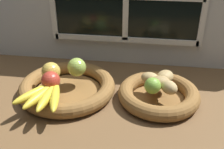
{
  "coord_description": "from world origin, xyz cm",
  "views": [
    {
      "loc": [
        10.45,
        -83.24,
        55.58
      ],
      "look_at": [
        -1.7,
        -0.76,
        9.44
      ],
      "focal_mm": 42.52,
      "sensor_mm": 36.0,
      "label": 1
    }
  ],
  "objects_px": {
    "potato_oblong": "(150,78)",
    "potato_large": "(160,82)",
    "fruit_bowl_left": "(67,87)",
    "chili_pepper": "(161,84)",
    "apple_green_back": "(77,67)",
    "apple_golden_left": "(51,71)",
    "banana_bunch_front": "(45,95)",
    "potato_back": "(165,77)",
    "fruit_bowl_right": "(159,94)",
    "apple_red_front": "(51,81)",
    "potato_small": "(169,87)",
    "lime_near": "(153,86)"
  },
  "relations": [
    {
      "from": "apple_red_front",
      "to": "potato_back",
      "type": "relative_size",
      "value": 0.89
    },
    {
      "from": "chili_pepper",
      "to": "lime_near",
      "type": "bearing_deg",
      "value": -152.97
    },
    {
      "from": "apple_green_back",
      "to": "potato_large",
      "type": "distance_m",
      "value": 0.32
    },
    {
      "from": "apple_green_back",
      "to": "lime_near",
      "type": "xyz_separation_m",
      "value": [
        0.29,
        -0.08,
        -0.01
      ]
    },
    {
      "from": "apple_golden_left",
      "to": "potato_oblong",
      "type": "bearing_deg",
      "value": 4.27
    },
    {
      "from": "apple_golden_left",
      "to": "potato_back",
      "type": "xyz_separation_m",
      "value": [
        0.42,
        0.04,
        -0.01
      ]
    },
    {
      "from": "apple_green_back",
      "to": "chili_pepper",
      "type": "relative_size",
      "value": 0.63
    },
    {
      "from": "fruit_bowl_left",
      "to": "banana_bunch_front",
      "type": "relative_size",
      "value": 1.92
    },
    {
      "from": "fruit_bowl_right",
      "to": "apple_golden_left",
      "type": "bearing_deg",
      "value": 179.98
    },
    {
      "from": "potato_small",
      "to": "potato_back",
      "type": "xyz_separation_m",
      "value": [
        -0.01,
        0.07,
        -0.0
      ]
    },
    {
      "from": "banana_bunch_front",
      "to": "potato_large",
      "type": "relative_size",
      "value": 2.5
    },
    {
      "from": "potato_oblong",
      "to": "potato_small",
      "type": "distance_m",
      "value": 0.09
    },
    {
      "from": "apple_golden_left",
      "to": "fruit_bowl_right",
      "type": "bearing_deg",
      "value": -0.02
    },
    {
      "from": "apple_green_back",
      "to": "apple_golden_left",
      "type": "bearing_deg",
      "value": -152.35
    },
    {
      "from": "potato_large",
      "to": "chili_pepper",
      "type": "distance_m",
      "value": 0.01
    },
    {
      "from": "apple_red_front",
      "to": "potato_oblong",
      "type": "xyz_separation_m",
      "value": [
        0.34,
        0.09,
        -0.01
      ]
    },
    {
      "from": "potato_small",
      "to": "fruit_bowl_right",
      "type": "bearing_deg",
      "value": 135.0
    },
    {
      "from": "apple_green_back",
      "to": "fruit_bowl_right",
      "type": "bearing_deg",
      "value": -8.21
    },
    {
      "from": "apple_red_front",
      "to": "potato_oblong",
      "type": "relative_size",
      "value": 1.02
    },
    {
      "from": "apple_red_front",
      "to": "potato_small",
      "type": "height_order",
      "value": "apple_red_front"
    },
    {
      "from": "banana_bunch_front",
      "to": "chili_pepper",
      "type": "bearing_deg",
      "value": 18.98
    },
    {
      "from": "potato_small",
      "to": "banana_bunch_front",
      "type": "bearing_deg",
      "value": -167.03
    },
    {
      "from": "fruit_bowl_left",
      "to": "banana_bunch_front",
      "type": "bearing_deg",
      "value": -105.87
    },
    {
      "from": "potato_oblong",
      "to": "potato_back",
      "type": "bearing_deg",
      "value": 15.95
    },
    {
      "from": "potato_oblong",
      "to": "potato_large",
      "type": "height_order",
      "value": "potato_large"
    },
    {
      "from": "potato_oblong",
      "to": "lime_near",
      "type": "height_order",
      "value": "lime_near"
    },
    {
      "from": "lime_near",
      "to": "apple_red_front",
      "type": "bearing_deg",
      "value": -176.13
    },
    {
      "from": "fruit_bowl_right",
      "to": "apple_golden_left",
      "type": "distance_m",
      "value": 0.41
    },
    {
      "from": "fruit_bowl_right",
      "to": "potato_oblong",
      "type": "distance_m",
      "value": 0.07
    },
    {
      "from": "apple_red_front",
      "to": "chili_pepper",
      "type": "relative_size",
      "value": 0.58
    },
    {
      "from": "fruit_bowl_right",
      "to": "potato_small",
      "type": "relative_size",
      "value": 4.56
    },
    {
      "from": "fruit_bowl_right",
      "to": "lime_near",
      "type": "xyz_separation_m",
      "value": [
        -0.03,
        -0.04,
        0.06
      ]
    },
    {
      "from": "fruit_bowl_left",
      "to": "apple_green_back",
      "type": "xyz_separation_m",
      "value": [
        0.03,
        0.05,
        0.06
      ]
    },
    {
      "from": "fruit_bowl_right",
      "to": "lime_near",
      "type": "bearing_deg",
      "value": -123.69
    },
    {
      "from": "fruit_bowl_left",
      "to": "apple_green_back",
      "type": "bearing_deg",
      "value": 57.93
    },
    {
      "from": "apple_golden_left",
      "to": "chili_pepper",
      "type": "xyz_separation_m",
      "value": [
        0.41,
        0.01,
        -0.02
      ]
    },
    {
      "from": "potato_small",
      "to": "apple_red_front",
      "type": "bearing_deg",
      "value": -175.74
    },
    {
      "from": "apple_green_back",
      "to": "banana_bunch_front",
      "type": "bearing_deg",
      "value": -110.56
    },
    {
      "from": "apple_green_back",
      "to": "potato_oblong",
      "type": "bearing_deg",
      "value": -3.68
    },
    {
      "from": "apple_red_front",
      "to": "potato_small",
      "type": "xyz_separation_m",
      "value": [
        0.41,
        0.03,
        -0.01
      ]
    },
    {
      "from": "potato_large",
      "to": "potato_small",
      "type": "bearing_deg",
      "value": -45.0
    },
    {
      "from": "fruit_bowl_right",
      "to": "potato_back",
      "type": "relative_size",
      "value": 3.98
    },
    {
      "from": "fruit_bowl_left",
      "to": "chili_pepper",
      "type": "xyz_separation_m",
      "value": [
        0.35,
        0.01,
        0.04
      ]
    },
    {
      "from": "potato_large",
      "to": "lime_near",
      "type": "height_order",
      "value": "lime_near"
    },
    {
      "from": "fruit_bowl_left",
      "to": "lime_near",
      "type": "xyz_separation_m",
      "value": [
        0.32,
        -0.04,
        0.06
      ]
    },
    {
      "from": "fruit_bowl_left",
      "to": "apple_red_front",
      "type": "height_order",
      "value": "apple_red_front"
    },
    {
      "from": "potato_oblong",
      "to": "lime_near",
      "type": "distance_m",
      "value": 0.07
    },
    {
      "from": "potato_small",
      "to": "lime_near",
      "type": "distance_m",
      "value": 0.06
    },
    {
      "from": "potato_oblong",
      "to": "potato_back",
      "type": "relative_size",
      "value": 0.87
    },
    {
      "from": "fruit_bowl_left",
      "to": "apple_golden_left",
      "type": "distance_m",
      "value": 0.09
    }
  ]
}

